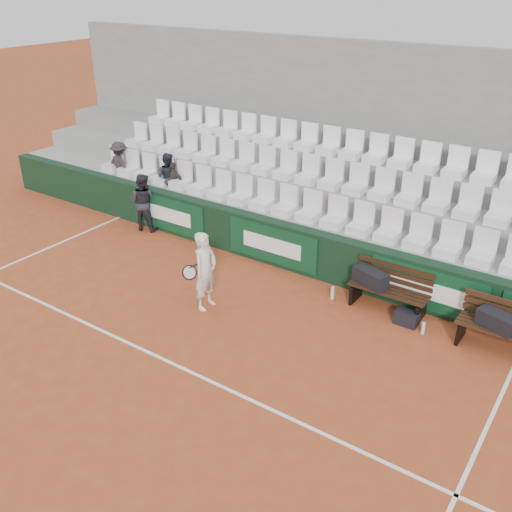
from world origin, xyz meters
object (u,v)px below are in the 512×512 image
Objects in this scene: sports_bag_ground at (407,318)px; ball_kid at (143,202)px; water_bottle_far at (423,328)px; water_bottle_near at (332,293)px; spectator_b at (173,165)px; spectator_c at (167,160)px; bench_left at (387,300)px; tennis_player at (205,271)px; spectator_a at (118,149)px; sports_bag_left at (370,277)px; sports_bag_right at (497,321)px; bench_right at (501,341)px.

sports_bag_ground is 0.29× the size of ball_kid.
water_bottle_far is 7.37m from ball_kid.
spectator_b reaches higher than water_bottle_near.
water_bottle_near is 0.21× the size of spectator_c.
water_bottle_near is 5.62m from spectator_c.
water_bottle_far is (0.85, -0.38, -0.11)m from bench_left.
spectator_a is at bearing 151.52° from tennis_player.
sports_bag_left is 0.56× the size of spectator_c.
sports_bag_right is 8.25m from spectator_b.
bench_right is 0.39m from sports_bag_right.
sports_bag_ground is 0.41× the size of spectator_b.
spectator_a is at bearing -43.55° from ball_kid.
bench_right is 2.51m from sports_bag_left.
sports_bag_left is at bearing 176.50° from bench_right.
tennis_player is (-4.88, -1.63, 0.18)m from sports_bag_right.
spectator_a is at bearing 173.43° from sports_bag_right.
sports_bag_left is 1.36m from water_bottle_far.
water_bottle_near is 0.21× the size of spectator_a.
spectator_b is at bearing -130.06° from ball_kid.
sports_bag_right reaches higher than bench_left.
water_bottle_near is 7.24m from spectator_a.
bench_right is 5.73× the size of water_bottle_near.
sports_bag_left is at bearing 163.37° from water_bottle_far.
spectator_c is at bearing -6.68° from spectator_b.
sports_bag_left is at bearing -177.07° from bench_left.
sports_bag_right is 0.50× the size of spectator_c.
sports_bag_right is at bearing 8.80° from water_bottle_far.
sports_bag_left is 1.11× the size of sports_bag_right.
ball_kid is at bearing 176.65° from sports_bag_ground.
spectator_c is (-8.44, 1.11, 1.40)m from bench_right.
bench_right is 8.60m from ball_kid.
spectator_c is at bearing 172.49° from bench_right.
water_bottle_far is 9.10m from spectator_a.
water_bottle_far is 4.08m from tennis_player.
ball_kid is (-5.44, 0.38, 0.59)m from water_bottle_near.
spectator_c is at bearing 171.55° from bench_left.
ball_kid is (-6.48, 0.16, 0.50)m from bench_left.
spectator_a is (-8.03, 0.94, 1.40)m from bench_left.
spectator_c is at bearing 140.98° from tennis_player.
water_bottle_far is (0.36, -0.13, -0.01)m from sports_bag_ground.
sports_bag_ground is 1.60× the size of water_bottle_near.
sports_bag_right is 10.12m from spectator_a.
bench_right is 3.57× the size of sports_bag_ground.
spectator_a is (-5.12, 2.78, 0.85)m from tennis_player.
spectator_b is (-5.10, 1.16, 1.38)m from water_bottle_near.
water_bottle_near is at bearing 159.30° from ball_kid.
spectator_b is (-6.14, 0.94, 1.29)m from bench_left.
sports_bag_ground is 7.01m from ball_kid.
spectator_c reaches higher than ball_kid.
ball_kid reaches higher than water_bottle_near.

